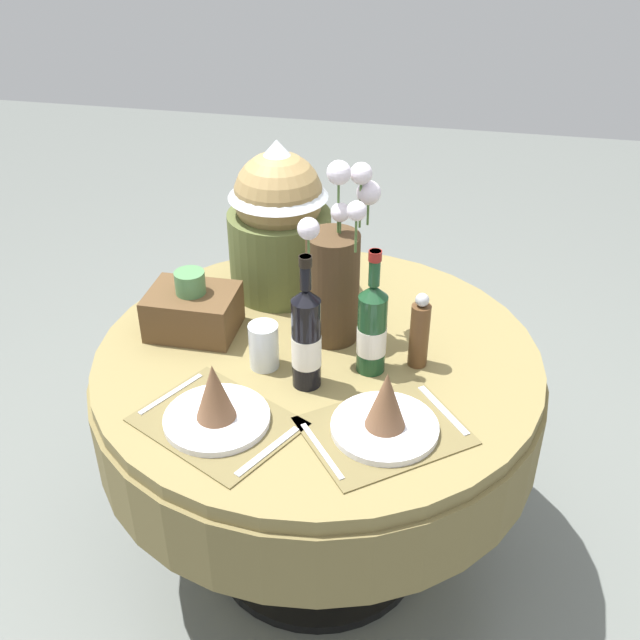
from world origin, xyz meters
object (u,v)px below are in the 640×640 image
object	(u,v)px
flower_vase	(335,275)
place_setting_left	(216,407)
dining_table	(318,398)
wine_bottle_right	(372,328)
woven_basket_side_left	(193,309)
tumbler_near_right	(264,346)
pepper_mill	(419,333)
place_setting_right	(385,415)
gift_tub_back_left	(279,213)
wine_bottle_left	(307,338)

from	to	relation	value
flower_vase	place_setting_left	bearing A→B (deg)	-115.92
dining_table	wine_bottle_right	size ratio (longest dim) A/B	3.54
dining_table	wine_bottle_right	distance (m)	0.31
dining_table	woven_basket_side_left	bearing A→B (deg)	174.01
tumbler_near_right	pepper_mill	world-z (taller)	pepper_mill
place_setting_left	place_setting_right	world-z (taller)	same
gift_tub_back_left	wine_bottle_right	bearing A→B (deg)	-47.85
place_setting_right	flower_vase	size ratio (longest dim) A/B	0.89
dining_table	tumbler_near_right	bearing A→B (deg)	-145.30
place_setting_left	tumbler_near_right	size ratio (longest dim) A/B	3.56
flower_vase	woven_basket_side_left	xyz separation A→B (m)	(-0.37, -0.05, -0.12)
dining_table	place_setting_right	world-z (taller)	place_setting_right
place_setting_right	wine_bottle_left	bearing A→B (deg)	146.04
place_setting_left	wine_bottle_right	world-z (taller)	wine_bottle_right
wine_bottle_left	flower_vase	bearing A→B (deg)	83.73
tumbler_near_right	pepper_mill	distance (m)	0.38
place_setting_left	place_setting_right	bearing A→B (deg)	6.93
place_setting_left	tumbler_near_right	xyz separation A→B (m)	(0.05, 0.23, 0.01)
tumbler_near_right	wine_bottle_left	bearing A→B (deg)	-22.74
place_setting_left	pepper_mill	xyz separation A→B (m)	(0.42, 0.31, 0.05)
tumbler_near_right	gift_tub_back_left	world-z (taller)	gift_tub_back_left
flower_vase	pepper_mill	world-z (taller)	flower_vase
tumbler_near_right	gift_tub_back_left	size ratio (longest dim) A/B	0.27
place_setting_right	woven_basket_side_left	size ratio (longest dim) A/B	1.87
place_setting_right	pepper_mill	world-z (taller)	pepper_mill
place_setting_right	dining_table	bearing A→B (deg)	127.37
wine_bottle_left	wine_bottle_right	xyz separation A→B (m)	(0.14, 0.09, -0.01)
pepper_mill	woven_basket_side_left	world-z (taller)	pepper_mill
place_setting_right	wine_bottle_left	world-z (taller)	wine_bottle_left
wine_bottle_left	wine_bottle_right	distance (m)	0.17
dining_table	pepper_mill	distance (m)	0.35
pepper_mill	flower_vase	bearing A→B (deg)	159.03
wine_bottle_right	pepper_mill	distance (m)	0.12
gift_tub_back_left	woven_basket_side_left	bearing A→B (deg)	-122.92
wine_bottle_right	wine_bottle_left	bearing A→B (deg)	-147.36
flower_vase	place_setting_right	bearing A→B (deg)	-63.04
dining_table	place_setting_right	distance (m)	0.39
pepper_mill	woven_basket_side_left	xyz separation A→B (m)	(-0.60, 0.04, -0.03)
dining_table	place_setting_right	xyz separation A→B (m)	(0.21, -0.27, 0.20)
gift_tub_back_left	tumbler_near_right	bearing A→B (deg)	-82.25
tumbler_near_right	woven_basket_side_left	distance (m)	0.25
place_setting_right	tumbler_near_right	xyz separation A→B (m)	(-0.32, 0.19, 0.01)
dining_table	tumbler_near_right	distance (m)	0.26
wine_bottle_left	pepper_mill	xyz separation A→B (m)	(0.25, 0.13, -0.04)
place_setting_right	gift_tub_back_left	size ratio (longest dim) A/B	0.96
wine_bottle_right	gift_tub_back_left	bearing A→B (deg)	132.15
place_setting_left	wine_bottle_left	world-z (taller)	wine_bottle_left
woven_basket_side_left	place_setting_right	bearing A→B (deg)	-29.14
flower_vase	wine_bottle_left	world-z (taller)	flower_vase
place_setting_left	flower_vase	size ratio (longest dim) A/B	0.88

